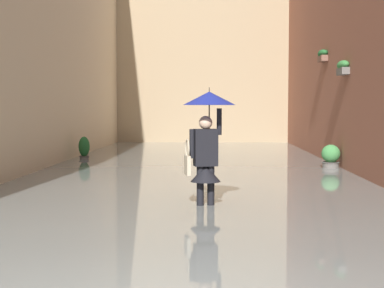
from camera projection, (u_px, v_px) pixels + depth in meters
ground_plane at (193, 174)px, 15.44m from camera, size 60.00×60.00×0.00m
flood_water at (193, 171)px, 15.44m from camera, size 8.73×29.11×0.16m
building_facade_far at (203, 52)px, 27.59m from camera, size 11.53×1.80×8.83m
person_wading at (207, 131)px, 9.55m from camera, size 0.87×0.87×2.11m
potted_plant_near_left at (331, 158)px, 15.57m from camera, size 0.50×0.50×0.79m
potted_plant_far_right at (84, 150)px, 18.20m from camera, size 0.35×0.35×0.87m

